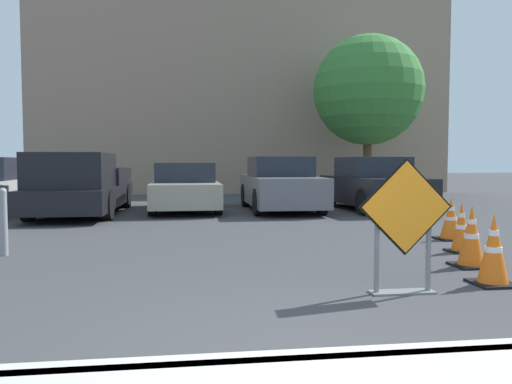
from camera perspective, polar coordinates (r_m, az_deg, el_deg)
The scene contains 14 objects.
ground_plane at distance 13.17m, azimuth -4.66°, elevation -2.60°, with size 96.00×96.00×0.00m, color #3D3D3F.
curb_lip at distance 3.41m, azimuth 4.58°, elevation -19.15°, with size 27.12×0.20×0.14m.
road_closed_sign at distance 5.40m, azimuth 16.67°, elevation -3.08°, with size 1.01×0.20×1.42m.
traffic_cone_nearest at distance 6.23m, azimuth 25.50°, elevation -6.03°, with size 0.45×0.45×0.80m.
traffic_cone_second at distance 7.18m, azimuth 23.40°, elevation -4.72°, with size 0.46×0.46×0.81m.
traffic_cone_third at distance 8.28m, azimuth 22.42°, elevation -3.77°, with size 0.39×0.39×0.78m.
traffic_cone_fourth at distance 9.56m, azimuth 21.39°, elevation -2.92°, with size 0.50×0.50×0.74m.
pickup_truck at distance 13.77m, azimuth -19.46°, elevation 0.49°, with size 2.06×5.53×1.61m.
parked_car_second at distance 14.29m, azimuth -8.11°, elevation 0.42°, with size 1.94×4.07×1.36m.
parked_car_third at distance 14.27m, azimuth 2.79°, elevation 0.76°, with size 1.92×4.34×1.53m.
parked_car_fourth at distance 14.84m, azimuth 13.22°, elevation 0.75°, with size 2.05×4.37×1.53m.
bollard_nearest at distance 8.24m, azimuth -26.90°, elevation -2.87°, with size 0.12×0.12×1.00m.
building_facade_backdrop at distance 24.49m, azimuth -1.64°, elevation 10.47°, with size 18.61×5.00×8.77m.
street_tree_behind_lot at distance 19.97m, azimuth 12.69°, elevation 11.25°, with size 4.20×4.20×6.24m.
Camera 1 is at (-0.67, -3.08, 1.38)m, focal length 35.00 mm.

